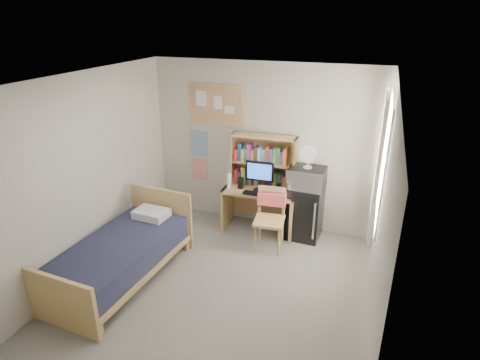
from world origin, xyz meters
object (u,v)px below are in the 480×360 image
(mini_fridge, at_px, (305,212))
(speaker_left, at_px, (241,183))
(bulletin_board, at_px, (216,104))
(speaker_right, at_px, (279,189))
(bed, at_px, (120,260))
(monitor, at_px, (260,177))
(desk, at_px, (260,210))
(desk_chair, at_px, (269,220))
(desk_fan, at_px, (308,157))
(microwave, at_px, (307,178))

(mini_fridge, height_order, speaker_left, speaker_left)
(bulletin_board, height_order, speaker_right, bulletin_board)
(bed, bearing_deg, monitor, 56.56)
(desk, bearing_deg, desk_chair, -61.23)
(desk_fan, bearing_deg, bed, -135.26)
(bed, distance_m, speaker_left, 2.12)
(monitor, relative_size, speaker_right, 2.96)
(bulletin_board, distance_m, desk, 1.80)
(desk_chair, xyz_separation_m, bed, (-1.63, -1.34, -0.20))
(desk_fan, bearing_deg, monitor, -171.34)
(speaker_right, height_order, desk_fan, desk_fan)
(bed, bearing_deg, speaker_left, 63.14)
(speaker_right, bearing_deg, desk, 168.69)
(microwave, xyz_separation_m, desk_fan, (0.00, -0.00, 0.31))
(monitor, distance_m, microwave, 0.71)
(desk, height_order, monitor, monitor)
(bulletin_board, xyz_separation_m, bed, (-0.50, -2.12, -1.65))
(speaker_left, bearing_deg, speaker_right, 0.00)
(desk_chair, distance_m, microwave, 0.85)
(bulletin_board, xyz_separation_m, speaker_right, (1.14, -0.34, -1.14))
(bulletin_board, relative_size, bed, 0.48)
(desk_chair, bearing_deg, desk, 114.15)
(microwave, bearing_deg, desk_chair, -126.95)
(bed, xyz_separation_m, desk_fan, (2.05, 1.85, 1.04))
(microwave, bearing_deg, speaker_right, -167.90)
(desk_chair, xyz_separation_m, speaker_left, (-0.58, 0.43, 0.33))
(desk, xyz_separation_m, monitor, (0.00, -0.06, 0.58))
(mini_fridge, distance_m, speaker_right, 0.55)
(mini_fridge, distance_m, microwave, 0.58)
(bulletin_board, distance_m, desk_fan, 1.69)
(mini_fridge, distance_m, monitor, 0.88)
(desk_chair, relative_size, speaker_right, 5.99)
(desk_chair, bearing_deg, mini_fridge, 45.50)
(monitor, bearing_deg, microwave, 4.71)
(bed, distance_m, desk_fan, 2.95)
(bulletin_board, relative_size, desk, 0.83)
(speaker_left, bearing_deg, microwave, 3.31)
(bulletin_board, relative_size, speaker_right, 6.06)
(bulletin_board, height_order, speaker_left, bulletin_board)
(mini_fridge, relative_size, monitor, 1.84)
(desk, distance_m, speaker_left, 0.54)
(bed, bearing_deg, desk, 57.50)
(monitor, xyz_separation_m, speaker_right, (0.30, 0.01, -0.15))
(microwave, relative_size, desk_fan, 1.64)
(desk_chair, bearing_deg, microwave, 44.48)
(desk, bearing_deg, speaker_left, -168.69)
(desk, height_order, mini_fridge, mini_fridge)
(desk, relative_size, desk_chair, 1.22)
(mini_fridge, bearing_deg, desk_chair, -125.93)
(speaker_left, xyz_separation_m, desk_fan, (1.01, 0.08, 0.51))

